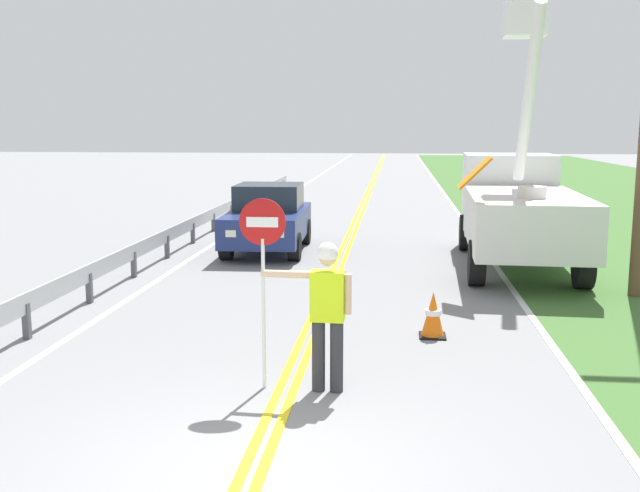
{
  "coord_description": "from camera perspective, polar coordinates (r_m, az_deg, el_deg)",
  "views": [
    {
      "loc": [
        1.28,
        -6.18,
        3.17
      ],
      "look_at": [
        0.05,
        5.75,
        1.2
      ],
      "focal_mm": 41.11,
      "sensor_mm": 36.0,
      "label": 1
    }
  ],
  "objects": [
    {
      "name": "ground_plane",
      "position": [
        7.06,
        -5.43,
        -17.41
      ],
      "size": [
        160.0,
        160.0,
        0.0
      ],
      "primitive_type": "plane",
      "color": "gray"
    },
    {
      "name": "centerline_yellow_left",
      "position": [
        26.4,
        2.87,
        2.44
      ],
      "size": [
        0.11,
        110.0,
        0.01
      ],
      "primitive_type": "cube",
      "color": "yellow",
      "rests_on": "ground"
    },
    {
      "name": "centerline_yellow_right",
      "position": [
        26.39,
        3.26,
        2.43
      ],
      "size": [
        0.11,
        110.0,
        0.01
      ],
      "primitive_type": "cube",
      "color": "yellow",
      "rests_on": "ground"
    },
    {
      "name": "edge_line_right",
      "position": [
        26.47,
        10.88,
        2.3
      ],
      "size": [
        0.12,
        110.0,
        0.01
      ],
      "primitive_type": "cube",
      "color": "silver",
      "rests_on": "ground"
    },
    {
      "name": "edge_line_left",
      "position": [
        26.82,
        -4.65,
        2.53
      ],
      "size": [
        0.12,
        110.0,
        0.01
      ],
      "primitive_type": "cube",
      "color": "silver",
      "rests_on": "ground"
    },
    {
      "name": "flagger_worker",
      "position": [
        8.73,
        0.53,
        -4.76
      ],
      "size": [
        1.09,
        0.26,
        1.83
      ],
      "color": "#2D2D33",
      "rests_on": "ground"
    },
    {
      "name": "stop_sign_paddle",
      "position": [
        8.73,
        -4.47,
        -0.34
      ],
      "size": [
        0.56,
        0.04,
        2.33
      ],
      "color": "silver",
      "rests_on": "ground"
    },
    {
      "name": "utility_bucket_truck",
      "position": [
        17.45,
        15.06,
        3.29
      ],
      "size": [
        2.92,
        6.89,
        5.91
      ],
      "color": "silver",
      "rests_on": "ground"
    },
    {
      "name": "oncoming_sedan_nearest",
      "position": [
        18.71,
        -4.05,
        2.14
      ],
      "size": [
        2.0,
        4.15,
        1.7
      ],
      "color": "navy",
      "rests_on": "ground"
    },
    {
      "name": "traffic_cone_lead",
      "position": [
        11.27,
        8.79,
        -5.35
      ],
      "size": [
        0.4,
        0.4,
        0.7
      ],
      "color": "orange",
      "rests_on": "ground"
    },
    {
      "name": "guardrail_left_shoulder",
      "position": [
        21.32,
        -9.07,
        2.07
      ],
      "size": [
        0.1,
        32.0,
        0.71
      ],
      "color": "#9EA0A3",
      "rests_on": "ground"
    }
  ]
}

